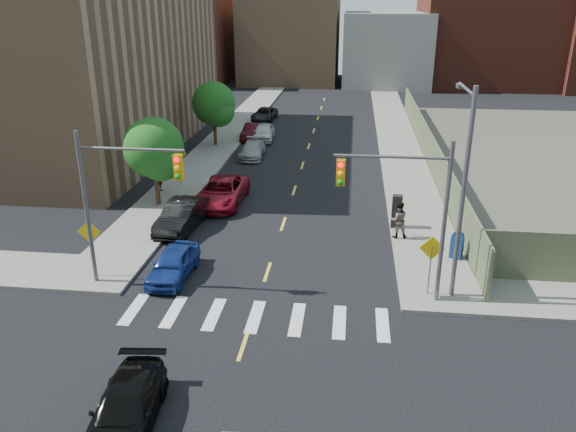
% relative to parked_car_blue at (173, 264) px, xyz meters
% --- Properties ---
extents(ground, '(160.00, 160.00, 0.00)m').
position_rel_parked_car_blue_xyz_m(ground, '(4.20, -7.00, -0.69)').
color(ground, black).
rests_on(ground, ground).
extents(sidewalk_nw, '(3.50, 73.00, 0.15)m').
position_rel_parked_car_blue_xyz_m(sidewalk_nw, '(-3.55, 34.50, -0.61)').
color(sidewalk_nw, gray).
rests_on(sidewalk_nw, ground).
extents(sidewalk_ne, '(3.50, 73.00, 0.15)m').
position_rel_parked_car_blue_xyz_m(sidewalk_ne, '(11.95, 34.50, -0.61)').
color(sidewalk_ne, gray).
rests_on(sidewalk_ne, ground).
extents(fence_north, '(0.12, 44.00, 2.50)m').
position_rel_parked_car_blue_xyz_m(fence_north, '(13.80, 21.00, 0.56)').
color(fence_north, '#5E6144').
rests_on(fence_north, ground).
extents(building_nw, '(22.00, 30.00, 16.00)m').
position_rel_parked_car_blue_xyz_m(building_nw, '(-17.80, 23.00, 7.31)').
color(building_nw, '#8C6B4C').
rests_on(building_nw, ground).
extents(bg_bldg_west, '(14.00, 18.00, 12.00)m').
position_rel_parked_car_blue_xyz_m(bg_bldg_west, '(-17.80, 63.00, 5.31)').
color(bg_bldg_west, '#592319').
rests_on(bg_bldg_west, ground).
extents(bg_bldg_midwest, '(14.00, 16.00, 15.00)m').
position_rel_parked_car_blue_xyz_m(bg_bldg_midwest, '(-1.80, 65.00, 6.81)').
color(bg_bldg_midwest, '#8C6B4C').
rests_on(bg_bldg_midwest, ground).
extents(bg_bldg_center, '(12.00, 16.00, 10.00)m').
position_rel_parked_car_blue_xyz_m(bg_bldg_center, '(12.20, 63.00, 4.31)').
color(bg_bldg_center, gray).
rests_on(bg_bldg_center, ground).
extents(bg_bldg_east, '(18.00, 18.00, 16.00)m').
position_rel_parked_car_blue_xyz_m(bg_bldg_east, '(26.20, 65.00, 7.31)').
color(bg_bldg_east, '#592319').
rests_on(bg_bldg_east, ground).
extents(signal_nw, '(4.59, 0.30, 7.00)m').
position_rel_parked_car_blue_xyz_m(signal_nw, '(-1.78, -1.00, 3.84)').
color(signal_nw, '#59595E').
rests_on(signal_nw, ground).
extents(signal_ne, '(4.59, 0.30, 7.00)m').
position_rel_parked_car_blue_xyz_m(signal_ne, '(10.18, -1.00, 3.84)').
color(signal_ne, '#59595E').
rests_on(signal_ne, ground).
extents(streetlight_ne, '(0.25, 3.70, 9.00)m').
position_rel_parked_car_blue_xyz_m(streetlight_ne, '(12.40, -0.10, 4.53)').
color(streetlight_ne, '#59595E').
rests_on(streetlight_ne, ground).
extents(warn_sign_nw, '(1.06, 0.06, 2.83)m').
position_rel_parked_car_blue_xyz_m(warn_sign_nw, '(-3.60, -0.50, 1.31)').
color(warn_sign_nw, '#59595E').
rests_on(warn_sign_nw, ground).
extents(warn_sign_ne, '(1.06, 0.06, 2.83)m').
position_rel_parked_car_blue_xyz_m(warn_sign_ne, '(11.40, -0.50, 1.31)').
color(warn_sign_ne, '#59595E').
rests_on(warn_sign_ne, ground).
extents(warn_sign_midwest, '(1.06, 0.06, 2.83)m').
position_rel_parked_car_blue_xyz_m(warn_sign_midwest, '(-3.60, 13.00, 1.31)').
color(warn_sign_midwest, '#59595E').
rests_on(warn_sign_midwest, ground).
extents(tree_west_near, '(3.66, 3.64, 5.52)m').
position_rel_parked_car_blue_xyz_m(tree_west_near, '(-3.80, 9.05, 2.79)').
color(tree_west_near, '#332114').
rests_on(tree_west_near, ground).
extents(tree_west_far, '(3.66, 3.64, 5.52)m').
position_rel_parked_car_blue_xyz_m(tree_west_far, '(-3.80, 24.05, 2.79)').
color(tree_west_far, '#332114').
rests_on(tree_west_far, ground).
extents(parked_car_blue, '(1.77, 4.10, 1.38)m').
position_rel_parked_car_blue_xyz_m(parked_car_blue, '(0.00, 0.00, 0.00)').
color(parked_car_blue, navy).
rests_on(parked_car_blue, ground).
extents(parked_car_black, '(2.07, 4.91, 1.58)m').
position_rel_parked_car_blue_xyz_m(parked_car_black, '(-1.29, 5.69, 0.10)').
color(parked_car_black, black).
rests_on(parked_car_black, ground).
extents(parked_car_red, '(2.73, 5.72, 1.58)m').
position_rel_parked_car_blue_xyz_m(parked_car_red, '(0.00, 9.88, 0.10)').
color(parked_car_red, maroon).
rests_on(parked_car_red, ground).
extents(parked_car_silver, '(1.95, 4.47, 1.28)m').
position_rel_parked_car_blue_xyz_m(parked_car_silver, '(0.00, 20.84, -0.05)').
color(parked_car_silver, '#95989C').
rests_on(parked_car_silver, ground).
extents(parked_car_white, '(2.01, 4.48, 1.50)m').
position_rel_parked_car_blue_xyz_m(parked_car_white, '(0.00, 26.62, 0.06)').
color(parked_car_white, silver).
rests_on(parked_car_white, ground).
extents(parked_car_maroon, '(1.61, 4.13, 1.34)m').
position_rel_parked_car_blue_xyz_m(parked_car_maroon, '(-1.12, 26.98, -0.02)').
color(parked_car_maroon, '#3D0C12').
rests_on(parked_car_maroon, ground).
extents(parked_car_grey, '(2.47, 4.75, 1.28)m').
position_rel_parked_car_blue_xyz_m(parked_car_grey, '(-1.30, 35.34, -0.05)').
color(parked_car_grey, black).
rests_on(parked_car_grey, ground).
extents(black_sedan, '(2.25, 4.67, 1.31)m').
position_rel_parked_car_blue_xyz_m(black_sedan, '(1.54, -9.57, -0.03)').
color(black_sedan, black).
rests_on(black_sedan, ground).
extents(mailbox, '(0.70, 0.64, 1.40)m').
position_rel_parked_car_blue_xyz_m(mailbox, '(13.18, 3.30, 0.14)').
color(mailbox, navy).
rests_on(mailbox, sidewalk_ne).
extents(payphone, '(0.58, 0.49, 1.85)m').
position_rel_parked_car_blue_xyz_m(payphone, '(10.50, 6.96, 0.39)').
color(payphone, black).
rests_on(payphone, sidewalk_ne).
extents(pedestrian_west, '(0.61, 0.78, 1.91)m').
position_rel_parked_car_blue_xyz_m(pedestrian_west, '(-4.49, 11.33, 0.42)').
color(pedestrian_west, gray).
rests_on(pedestrian_west, sidewalk_nw).
extents(pedestrian_east, '(1.04, 0.86, 1.97)m').
position_rel_parked_car_blue_xyz_m(pedestrian_east, '(10.50, 5.51, 0.45)').
color(pedestrian_east, gray).
rests_on(pedestrian_east, sidewalk_ne).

